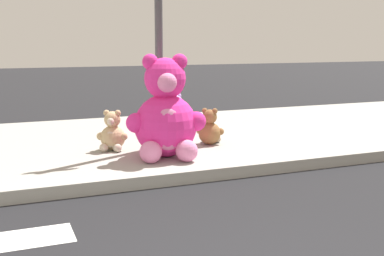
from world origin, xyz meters
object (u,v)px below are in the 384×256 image
at_px(plush_lavender, 173,120).
at_px(plush_brown, 210,130).
at_px(plush_pink_large, 166,116).
at_px(plush_tan, 112,134).
at_px(sign_pole, 159,26).

relative_size(plush_lavender, plush_brown, 1.31).
bearing_deg(plush_brown, plush_lavender, 116.79).
bearing_deg(plush_pink_large, plush_brown, 31.17).
distance_m(plush_lavender, plush_tan, 1.20).
height_order(plush_pink_large, plush_lavender, plush_pink_large).
height_order(plush_pink_large, plush_brown, plush_pink_large).
bearing_deg(plush_lavender, sign_pole, -125.16).
bearing_deg(plush_pink_large, plush_lavender, 65.93).
height_order(plush_tan, plush_brown, plush_tan).
xyz_separation_m(plush_pink_large, plush_tan, (-0.56, 0.66, -0.31)).
distance_m(sign_pole, plush_tan, 1.62).
bearing_deg(plush_tan, sign_pole, -6.18).
height_order(plush_lavender, plush_brown, plush_lavender).
distance_m(sign_pole, plush_brown, 1.66).
distance_m(plush_pink_large, plush_brown, 1.05).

